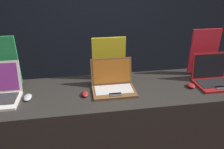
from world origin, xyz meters
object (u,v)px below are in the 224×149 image
object	(u,v)px
mouse_middle	(85,94)
laptop_back	(213,77)
mouse_front	(28,97)
promo_stand_middle	(109,60)
promo_stand_back	(204,53)
laptop_middle	(113,83)
mouse_back	(191,86)

from	to	relation	value
mouse_middle	laptop_back	world-z (taller)	laptop_back
laptop_back	mouse_front	bearing A→B (deg)	-179.49
mouse_middle	promo_stand_middle	xyz separation A→B (m)	(0.25, 0.31, 0.18)
laptop_back	promo_stand_middle	bearing A→B (deg)	164.15
promo_stand_back	laptop_middle	bearing A→B (deg)	-168.81
mouse_middle	laptop_middle	bearing A→B (deg)	15.06
laptop_middle	laptop_back	world-z (taller)	laptop_back
laptop_middle	promo_stand_back	bearing A→B (deg)	11.19
mouse_middle	mouse_front	bearing A→B (deg)	177.25
mouse_back	promo_stand_back	size ratio (longest dim) A/B	0.20
promo_stand_middle	promo_stand_back	size ratio (longest dim) A/B	0.88
mouse_front	laptop_back	bearing A→B (deg)	0.51
promo_stand_middle	laptop_back	world-z (taller)	promo_stand_middle
mouse_middle	laptop_back	bearing A→B (deg)	1.79
mouse_front	mouse_back	bearing A→B (deg)	-1.03
mouse_front	promo_stand_back	size ratio (longest dim) A/B	0.24
mouse_back	laptop_middle	bearing A→B (deg)	174.26
laptop_middle	laptop_back	bearing A→B (deg)	-1.85
laptop_back	mouse_middle	bearing A→B (deg)	-178.21
laptop_back	mouse_back	bearing A→B (deg)	-170.21
laptop_middle	promo_stand_middle	world-z (taller)	promo_stand_middle
mouse_middle	mouse_back	distance (m)	0.97
mouse_middle	promo_stand_middle	world-z (taller)	promo_stand_middle
mouse_front	promo_stand_middle	distance (m)	0.80
laptop_back	promo_stand_back	world-z (taller)	promo_stand_back
mouse_middle	laptop_back	xyz separation A→B (m)	(1.20, 0.04, 0.05)
laptop_middle	mouse_back	bearing A→B (deg)	-5.74
laptop_back	mouse_back	size ratio (longest dim) A/B	3.74
promo_stand_middle	laptop_back	distance (m)	1.00
mouse_middle	promo_stand_back	xyz separation A→B (m)	(1.20, 0.26, 0.21)
laptop_back	laptop_middle	bearing A→B (deg)	178.15
laptop_middle	promo_stand_back	world-z (taller)	promo_stand_back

